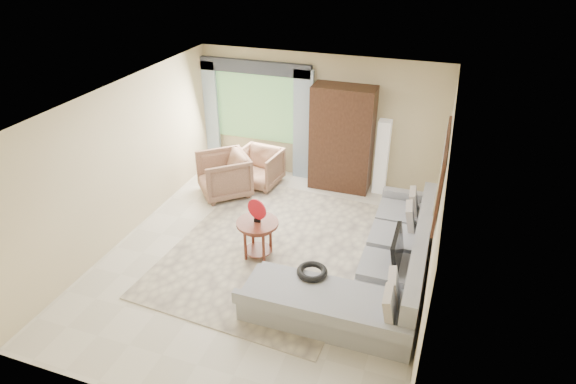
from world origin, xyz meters
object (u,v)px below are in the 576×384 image
at_px(potted_plant, 227,161).
at_px(sectional_sofa, 375,271).
at_px(armchair_left, 224,175).
at_px(coffee_table, 258,239).
at_px(floor_lamp, 382,157).
at_px(armchair_right, 259,168).
at_px(tv_screen, 397,249).
at_px(armoire, 342,139).

bearing_deg(potted_plant, sectional_sofa, -36.86).
bearing_deg(armchair_left, sectional_sofa, 20.14).
relative_size(coffee_table, floor_lamp, 0.44).
bearing_deg(armchair_left, potted_plant, 161.24).
relative_size(sectional_sofa, potted_plant, 7.22).
distance_m(coffee_table, armchair_right, 2.49).
xyz_separation_m(armchair_left, floor_lamp, (2.88, 1.12, 0.33)).
height_order(sectional_sofa, potted_plant, sectional_sofa).
xyz_separation_m(sectional_sofa, tv_screen, (0.27, 0.03, 0.44)).
distance_m(coffee_table, potted_plant, 3.20).
height_order(coffee_table, armoire, armoire).
bearing_deg(floor_lamp, sectional_sofa, -81.67).
height_order(armchair_left, potted_plant, armchair_left).
height_order(sectional_sofa, floor_lamp, floor_lamp).
xyz_separation_m(coffee_table, potted_plant, (-1.80, 2.65, -0.11)).
distance_m(tv_screen, floor_lamp, 3.01).
xyz_separation_m(coffee_table, armchair_left, (-1.41, 1.71, 0.08)).
relative_size(coffee_table, armchair_left, 0.71).
relative_size(armoire, floor_lamp, 1.40).
distance_m(coffee_table, floor_lamp, 3.22).
bearing_deg(coffee_table, armchair_right, 111.70).
bearing_deg(armchair_left, armoire, 76.19).
distance_m(armchair_left, armoire, 2.42).
bearing_deg(coffee_table, armchair_left, 129.58).
distance_m(sectional_sofa, potted_plant, 4.62).
distance_m(coffee_table, armchair_left, 2.22).
height_order(armchair_left, armchair_right, armchair_left).
height_order(potted_plant, floor_lamp, floor_lamp).
height_order(sectional_sofa, armoire, armoire).
bearing_deg(potted_plant, tv_screen, -34.68).
relative_size(potted_plant, armoire, 0.23).
height_order(coffee_table, floor_lamp, floor_lamp).
xyz_separation_m(tv_screen, potted_plant, (-3.96, 2.74, -0.48)).
height_order(armchair_left, armoire, armoire).
bearing_deg(tv_screen, armchair_left, 153.26).
height_order(coffee_table, armchair_right, armchair_right).
relative_size(armchair_left, potted_plant, 1.95).
bearing_deg(floor_lamp, armchair_left, -158.67).
distance_m(sectional_sofa, armchair_right, 3.73).
distance_m(sectional_sofa, armchair_left, 3.79).
height_order(sectional_sofa, armchair_right, sectional_sofa).
bearing_deg(sectional_sofa, armchair_right, 139.17).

